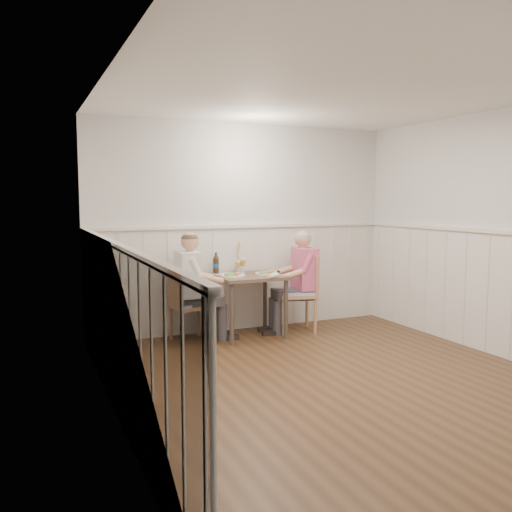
{
  "coord_description": "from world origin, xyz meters",
  "views": [
    {
      "loc": [
        -2.63,
        -4.12,
        1.67
      ],
      "look_at": [
        -0.11,
        1.64,
        1.0
      ],
      "focal_mm": 38.0,
      "sensor_mm": 36.0,
      "label": 1
    }
  ],
  "objects_px": {
    "dining_table": "(249,284)",
    "man_in_pink": "(301,289)",
    "beer_bottle": "(216,264)",
    "chair_left": "(186,302)",
    "chair_right": "(301,290)",
    "grass_vase": "(237,257)",
    "diner_cream": "(191,296)"
  },
  "relations": [
    {
      "from": "dining_table",
      "to": "chair_left",
      "type": "distance_m",
      "value": 0.8
    },
    {
      "from": "beer_bottle",
      "to": "dining_table",
      "type": "bearing_deg",
      "value": -36.69
    },
    {
      "from": "chair_right",
      "to": "man_in_pink",
      "type": "distance_m",
      "value": 0.02
    },
    {
      "from": "dining_table",
      "to": "man_in_pink",
      "type": "bearing_deg",
      "value": -3.21
    },
    {
      "from": "chair_left",
      "to": "man_in_pink",
      "type": "relative_size",
      "value": 0.67
    },
    {
      "from": "chair_right",
      "to": "dining_table",
      "type": "bearing_deg",
      "value": 177.2
    },
    {
      "from": "chair_right",
      "to": "man_in_pink",
      "type": "relative_size",
      "value": 0.75
    },
    {
      "from": "chair_left",
      "to": "beer_bottle",
      "type": "xyz_separation_m",
      "value": [
        0.45,
        0.22,
        0.4
      ]
    },
    {
      "from": "dining_table",
      "to": "chair_left",
      "type": "relative_size",
      "value": 0.92
    },
    {
      "from": "dining_table",
      "to": "man_in_pink",
      "type": "height_order",
      "value": "man_in_pink"
    },
    {
      "from": "dining_table",
      "to": "diner_cream",
      "type": "distance_m",
      "value": 0.73
    },
    {
      "from": "beer_bottle",
      "to": "grass_vase",
      "type": "distance_m",
      "value": 0.32
    },
    {
      "from": "chair_left",
      "to": "diner_cream",
      "type": "relative_size",
      "value": 0.66
    },
    {
      "from": "chair_left",
      "to": "man_in_pink",
      "type": "xyz_separation_m",
      "value": [
        1.48,
        -0.07,
        0.08
      ]
    },
    {
      "from": "chair_left",
      "to": "man_in_pink",
      "type": "height_order",
      "value": "man_in_pink"
    },
    {
      "from": "dining_table",
      "to": "beer_bottle",
      "type": "relative_size",
      "value": 3.0
    },
    {
      "from": "dining_table",
      "to": "beer_bottle",
      "type": "xyz_separation_m",
      "value": [
        -0.34,
        0.25,
        0.23
      ]
    },
    {
      "from": "beer_bottle",
      "to": "grass_vase",
      "type": "height_order",
      "value": "grass_vase"
    },
    {
      "from": "grass_vase",
      "to": "man_in_pink",
      "type": "bearing_deg",
      "value": -25.65
    },
    {
      "from": "chair_left",
      "to": "grass_vase",
      "type": "xyz_separation_m",
      "value": [
        0.75,
        0.28,
        0.47
      ]
    },
    {
      "from": "chair_right",
      "to": "diner_cream",
      "type": "distance_m",
      "value": 1.41
    },
    {
      "from": "dining_table",
      "to": "grass_vase",
      "type": "relative_size",
      "value": 1.92
    },
    {
      "from": "grass_vase",
      "to": "diner_cream",
      "type": "bearing_deg",
      "value": -157.33
    },
    {
      "from": "dining_table",
      "to": "beer_bottle",
      "type": "height_order",
      "value": "beer_bottle"
    },
    {
      "from": "man_in_pink",
      "to": "grass_vase",
      "type": "height_order",
      "value": "man_in_pink"
    },
    {
      "from": "beer_bottle",
      "to": "chair_left",
      "type": "bearing_deg",
      "value": -154.31
    },
    {
      "from": "chair_right",
      "to": "beer_bottle",
      "type": "relative_size",
      "value": 3.68
    },
    {
      "from": "man_in_pink",
      "to": "chair_right",
      "type": "bearing_deg",
      "value": 140.06
    },
    {
      "from": "diner_cream",
      "to": "beer_bottle",
      "type": "xyz_separation_m",
      "value": [
        0.39,
        0.23,
        0.32
      ]
    },
    {
      "from": "chair_right",
      "to": "beer_bottle",
      "type": "height_order",
      "value": "beer_bottle"
    },
    {
      "from": "man_in_pink",
      "to": "grass_vase",
      "type": "distance_m",
      "value": 0.9
    },
    {
      "from": "chair_right",
      "to": "grass_vase",
      "type": "height_order",
      "value": "grass_vase"
    }
  ]
}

